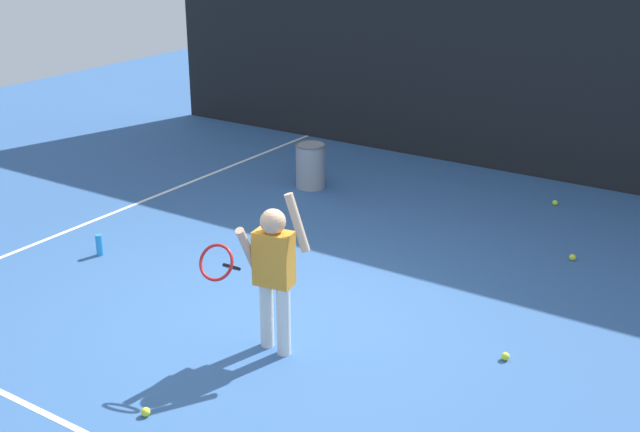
% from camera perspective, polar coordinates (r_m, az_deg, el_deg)
% --- Properties ---
extents(ground_plane, '(20.00, 20.00, 0.00)m').
position_cam_1_polar(ground_plane, '(7.19, -2.46, -6.97)').
color(ground_plane, '#335B93').
extents(court_line_sideline, '(0.05, 9.00, 0.00)m').
position_cam_1_polar(court_line_sideline, '(9.81, -13.93, 0.30)').
color(court_line_sideline, white).
rests_on(court_line_sideline, ground).
extents(back_fence_windscreen, '(10.96, 0.08, 3.84)m').
position_cam_1_polar(back_fence_windscreen, '(10.85, 13.30, 12.82)').
color(back_fence_windscreen, black).
rests_on(back_fence_windscreen, ground).
extents(fence_post_1, '(0.09, 0.09, 3.99)m').
position_cam_1_polar(fence_post_1, '(10.90, 13.44, 13.24)').
color(fence_post_1, slate).
rests_on(fence_post_1, ground).
extents(tennis_player, '(0.65, 0.65, 1.35)m').
position_cam_1_polar(tennis_player, '(6.36, -3.37, -3.60)').
color(tennis_player, silver).
rests_on(tennis_player, ground).
extents(ball_hopper, '(0.38, 0.38, 0.56)m').
position_cam_1_polar(ball_hopper, '(10.25, -0.67, 3.54)').
color(ball_hopper, gray).
rests_on(ball_hopper, ground).
extents(water_bottle, '(0.07, 0.07, 0.22)m').
position_cam_1_polar(water_bottle, '(8.63, -15.04, -1.95)').
color(water_bottle, '#268CD8').
rests_on(water_bottle, ground).
extents(tennis_ball_1, '(0.07, 0.07, 0.07)m').
position_cam_1_polar(tennis_ball_1, '(10.10, 15.98, 0.89)').
color(tennis_ball_1, '#CCE033').
rests_on(tennis_ball_1, ground).
extents(tennis_ball_2, '(0.07, 0.07, 0.07)m').
position_cam_1_polar(tennis_ball_2, '(12.11, -1.40, 5.04)').
color(tennis_ball_2, '#CCE033').
rests_on(tennis_ball_2, ground).
extents(tennis_ball_4, '(0.07, 0.07, 0.07)m').
position_cam_1_polar(tennis_ball_4, '(8.62, 17.09, -2.75)').
color(tennis_ball_4, '#CCE033').
rests_on(tennis_ball_4, ground).
extents(tennis_ball_5, '(0.07, 0.07, 0.07)m').
position_cam_1_polar(tennis_ball_5, '(6.70, 12.72, -9.46)').
color(tennis_ball_5, '#CCE033').
rests_on(tennis_ball_5, ground).
extents(tennis_ball_6, '(0.07, 0.07, 0.07)m').
position_cam_1_polar(tennis_ball_6, '(6.04, -11.99, -13.14)').
color(tennis_ball_6, '#CCE033').
rests_on(tennis_ball_6, ground).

